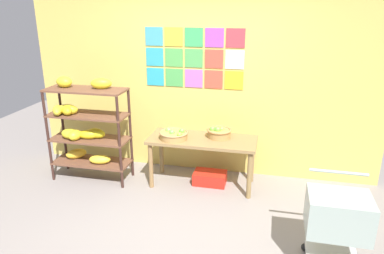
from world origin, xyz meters
TOP-DOWN VIEW (x-y plane):
  - ground at (0.00, 0.00)m, footprint 9.34×9.34m
  - back_wall_with_art at (-0.00, 1.70)m, footprint 4.92×0.07m
  - banana_shelf_unit at (-1.49, 1.02)m, footprint 1.07×0.48m
  - display_table at (0.12, 1.19)m, footprint 1.42×0.58m
  - fruit_basket_back_left at (0.33, 1.27)m, footprint 0.33×0.33m
  - fruit_basket_back_right at (-0.24, 1.09)m, footprint 0.38×0.38m
  - produce_crate_under_table at (0.22, 1.23)m, footprint 0.44×0.28m
  - shopping_cart at (1.64, -0.13)m, footprint 0.55×0.47m

SIDE VIEW (x-z plane):
  - ground at x=0.00m, z-range 0.00..0.00m
  - produce_crate_under_table at x=0.22m, z-range 0.00..0.17m
  - shopping_cart at x=1.64m, z-range 0.09..0.96m
  - display_table at x=0.12m, z-range 0.24..0.91m
  - fruit_basket_back_right at x=-0.24m, z-range 0.66..0.80m
  - fruit_basket_back_left at x=0.33m, z-range 0.66..0.83m
  - banana_shelf_unit at x=-1.49m, z-range 0.07..1.51m
  - back_wall_with_art at x=0.00m, z-range 0.00..2.72m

